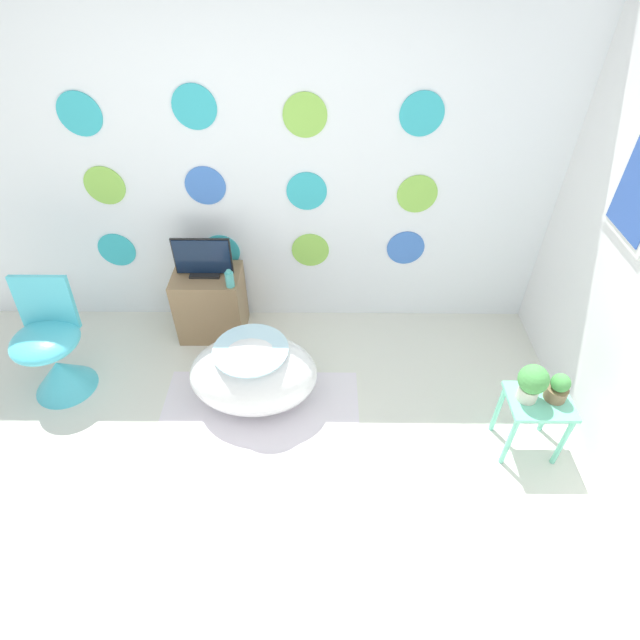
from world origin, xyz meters
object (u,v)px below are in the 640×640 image
(tv, at_px, (203,259))
(vase, at_px, (230,279))
(chair, at_px, (55,358))
(potted_plant_left, at_px, (532,382))
(bathtub, at_px, (254,374))
(potted_plant_right, at_px, (558,388))

(tv, xyz_separation_m, vase, (0.20, -0.14, -0.07))
(chair, bearing_deg, potted_plant_left, -8.78)
(chair, bearing_deg, tv, 32.20)
(potted_plant_left, bearing_deg, bathtub, 167.89)
(bathtub, relative_size, potted_plant_left, 3.39)
(potted_plant_right, bearing_deg, potted_plant_left, -177.95)
(chair, height_order, tv, tv)
(vase, xyz_separation_m, potted_plant_left, (1.85, -0.93, -0.03))
(chair, height_order, vase, chair)
(bathtub, distance_m, vase, 0.71)
(potted_plant_left, relative_size, potted_plant_right, 1.36)
(vase, height_order, potted_plant_left, potted_plant_left)
(tv, height_order, potted_plant_left, tv)
(tv, bearing_deg, vase, -34.65)
(bathtub, relative_size, chair, 1.01)
(potted_plant_right, bearing_deg, tv, 154.38)
(bathtub, height_order, potted_plant_left, potted_plant_left)
(potted_plant_right, bearing_deg, bathtub, 169.15)
(potted_plant_left, xyz_separation_m, potted_plant_right, (0.17, 0.01, -0.06))
(bathtub, distance_m, potted_plant_left, 1.72)
(chair, bearing_deg, potted_plant_right, -8.23)
(chair, bearing_deg, vase, 21.71)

